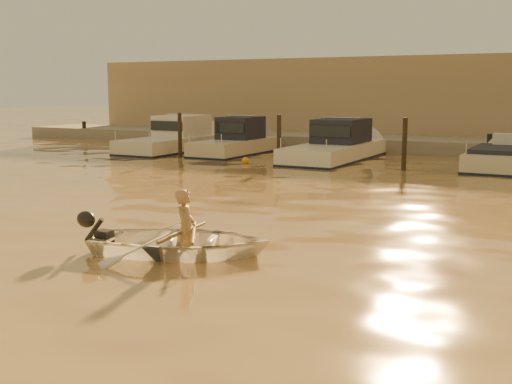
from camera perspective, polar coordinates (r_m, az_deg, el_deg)
The scene contains 18 objects.
ground_plane at distance 12.41m, azimuth -3.04°, elevation -5.10°, with size 160.00×160.00×0.00m, color olive.
dinghy at distance 12.08m, azimuth -6.71°, elevation -4.43°, with size 2.42×3.39×0.70m, color white.
person at distance 12.00m, azimuth -6.27°, elevation -3.38°, with size 0.56×0.36×1.52m, color #A48052.
outboard_motor at distance 12.52m, azimuth -13.40°, elevation -3.90°, with size 0.90×0.40×0.70m, color black, non-canonical shape.
oar_port at distance 11.97m, azimuth -5.57°, elevation -3.60°, with size 0.06×0.06×2.10m, color brown.
oar_starboard at distance 12.02m, azimuth -6.50°, elevation -3.56°, with size 0.06×0.06×2.10m, color brown.
moored_boat_0 at distance 32.30m, azimuth -7.27°, elevation 4.75°, with size 2.43×7.66×1.75m, color silver, non-canonical shape.
moored_boat_1 at distance 30.43m, azimuth -1.89°, elevation 4.55°, with size 2.08×6.25×1.75m, color beige, non-canonical shape.
moored_boat_2 at distance 28.26m, azimuth 7.07°, elevation 4.14°, with size 2.42×8.07×1.75m, color white, non-canonical shape.
moored_boat_3 at distance 26.65m, azimuth 20.82°, elevation 2.45°, with size 2.09×6.01×0.95m, color beige, non-canonical shape.
piling_0 at distance 29.41m, azimuth -6.77°, elevation 4.87°, with size 0.18×0.18×2.20m, color #2D2319.
piling_1 at distance 26.89m, azimuth 2.05°, elevation 4.54°, with size 0.18×0.18×2.20m, color #2D2319.
piling_2 at distance 25.04m, azimuth 13.05°, elevation 3.97°, with size 0.18×0.18×2.20m, color #2D2319.
fender_a at distance 29.92m, azimuth -10.15°, elevation 3.33°, with size 0.30×0.30×0.30m, color silver.
fender_b at distance 26.76m, azimuth -0.94°, elevation 2.80°, with size 0.30×0.30×0.30m, color orange.
fender_c at distance 24.90m, azimuth 6.34°, elevation 2.27°, with size 0.30×0.30×0.30m, color silver.
quay at distance 32.54m, azimuth 16.88°, elevation 3.62°, with size 52.00×4.00×1.00m, color gray.
waterfront_building at distance 37.82m, azimuth 18.68°, elevation 7.67°, with size 46.00×7.00×4.80m, color #9E8466.
Camera 1 is at (6.22, -10.30, 3.05)m, focal length 45.00 mm.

